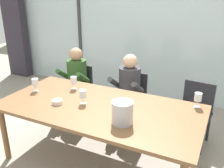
# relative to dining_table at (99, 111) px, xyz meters

# --- Properties ---
(ground) EXTENTS (14.00, 14.00, 0.00)m
(ground) POSITION_rel_dining_table_xyz_m (0.00, 1.00, -0.71)
(ground) COLOR #9E9384
(window_glass_panel) EXTENTS (7.57, 0.03, 2.60)m
(window_glass_panel) POSITION_rel_dining_table_xyz_m (0.00, 2.28, 0.59)
(window_glass_panel) COLOR silver
(window_glass_panel) RESTS_ON ground
(window_mullion_left) EXTENTS (0.06, 0.06, 2.60)m
(window_mullion_left) POSITION_rel_dining_table_xyz_m (-1.70, 2.26, 0.59)
(window_mullion_left) COLOR #38383D
(window_mullion_left) RESTS_ON ground
(hillside_vineyard) EXTENTS (13.57, 2.40, 2.16)m
(hillside_vineyard) POSITION_rel_dining_table_xyz_m (0.00, 6.02, 0.37)
(hillside_vineyard) COLOR #568942
(hillside_vineyard) RESTS_ON ground
(curtain_heavy_drape) EXTENTS (0.56, 0.20, 2.60)m
(curtain_heavy_drape) POSITION_rel_dining_table_xyz_m (-3.44, 2.10, 0.59)
(curtain_heavy_drape) COLOR #332D38
(curtain_heavy_drape) RESTS_ON ground
(dining_table) EXTENTS (2.37, 1.16, 0.77)m
(dining_table) POSITION_rel_dining_table_xyz_m (0.00, 0.00, 0.00)
(dining_table) COLOR brown
(dining_table) RESTS_ON ground
(chair_near_curtain) EXTENTS (0.50, 0.50, 0.86)m
(chair_near_curtain) POSITION_rel_dining_table_xyz_m (-0.95, 1.00, -0.21)
(chair_near_curtain) COLOR #232328
(chair_near_curtain) RESTS_ON ground
(chair_left_of_center) EXTENTS (0.45, 0.45, 0.86)m
(chair_left_of_center) POSITION_rel_dining_table_xyz_m (0.01, 1.00, -0.21)
(chair_left_of_center) COLOR #232328
(chair_left_of_center) RESTS_ON ground
(chair_center) EXTENTS (0.49, 0.49, 0.86)m
(chair_center) POSITION_rel_dining_table_xyz_m (0.97, 0.99, -0.21)
(chair_center) COLOR #232328
(chair_center) RESTS_ON ground
(person_olive_shirt) EXTENTS (0.46, 0.61, 1.18)m
(person_olive_shirt) POSITION_rel_dining_table_xyz_m (-0.92, 0.85, -0.04)
(person_olive_shirt) COLOR #2D5123
(person_olive_shirt) RESTS_ON ground
(person_charcoal_jacket) EXTENTS (0.49, 0.63, 1.18)m
(person_charcoal_jacket) POSITION_rel_dining_table_xyz_m (0.00, 0.85, -0.04)
(person_charcoal_jacket) COLOR #38383D
(person_charcoal_jacket) RESTS_ON ground
(ice_bucket_primary) EXTENTS (0.22, 0.22, 0.24)m
(ice_bucket_primary) POSITION_rel_dining_table_xyz_m (0.41, -0.25, 0.19)
(ice_bucket_primary) COLOR #B7B7BC
(ice_bucket_primary) RESTS_ON dining_table
(tasting_bowl) EXTENTS (0.12, 0.12, 0.05)m
(tasting_bowl) POSITION_rel_dining_table_xyz_m (-0.47, -0.17, 0.09)
(tasting_bowl) COLOR silver
(tasting_bowl) RESTS_ON dining_table
(wine_glass_by_left_taster) EXTENTS (0.08, 0.08, 0.17)m
(wine_glass_by_left_taster) POSITION_rel_dining_table_xyz_m (1.03, 0.47, 0.18)
(wine_glass_by_left_taster) COLOR silver
(wine_glass_by_left_taster) RESTS_ON dining_table
(wine_glass_near_bucket) EXTENTS (0.08, 0.08, 0.17)m
(wine_glass_near_bucket) POSITION_rel_dining_table_xyz_m (-0.97, 0.02, 0.18)
(wine_glass_near_bucket) COLOR silver
(wine_glass_near_bucket) RESTS_ON dining_table
(wine_glass_center_pour) EXTENTS (0.08, 0.08, 0.17)m
(wine_glass_center_pour) POSITION_rel_dining_table_xyz_m (-0.19, -0.03, 0.19)
(wine_glass_center_pour) COLOR silver
(wine_glass_center_pour) RESTS_ON dining_table
(wine_glass_by_right_taster) EXTENTS (0.08, 0.08, 0.17)m
(wine_glass_by_right_taster) POSITION_rel_dining_table_xyz_m (-0.55, 0.31, 0.18)
(wine_glass_by_right_taster) COLOR silver
(wine_glass_by_right_taster) RESTS_ON dining_table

